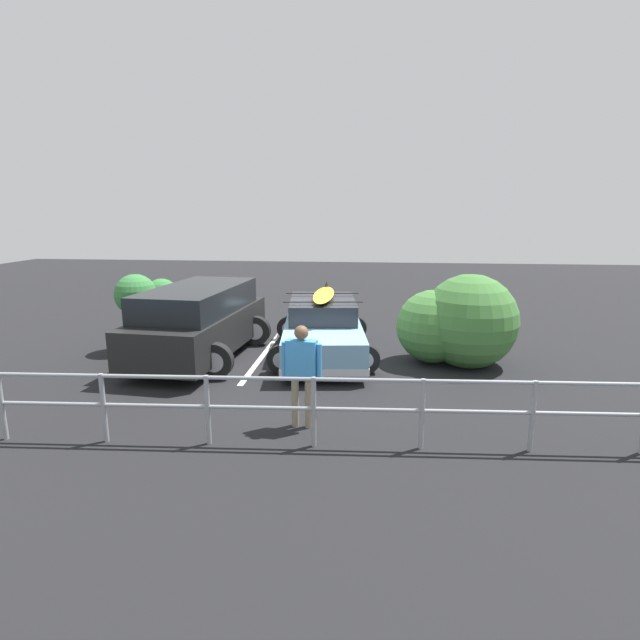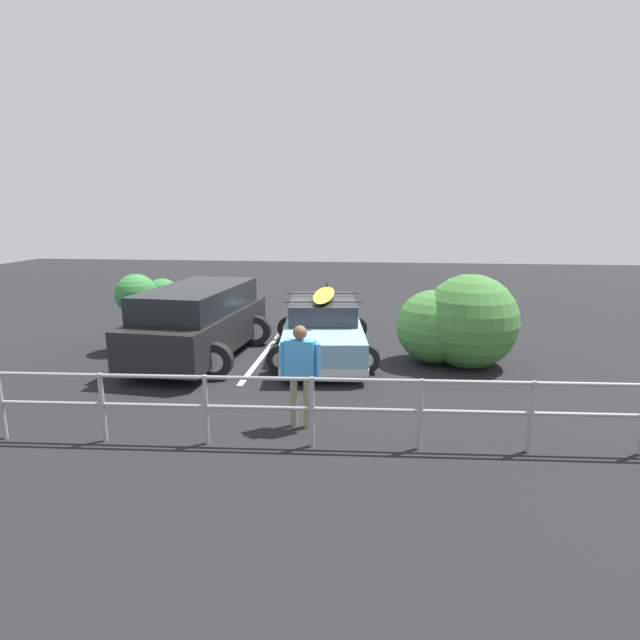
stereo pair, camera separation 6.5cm
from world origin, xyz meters
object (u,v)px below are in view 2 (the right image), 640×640
Objects in this scene: suv_car at (200,321)px; bush_near_left at (457,324)px; sedan_car at (323,328)px; bush_near_right at (153,302)px; person_bystander at (300,367)px.

suv_car is 5.69m from bush_near_left.
sedan_car is 1.81× the size of bush_near_left.
bush_near_right is (4.16, -0.19, 0.51)m from sedan_car.
sedan_car is 4.19m from bush_near_right.
sedan_car is at bearing -167.81° from suv_car.
bush_near_right reaches higher than suv_car.
suv_car is 2.86× the size of person_bystander.
bush_near_left is at bearing -178.82° from suv_car.
sedan_car is at bearing 177.32° from bush_near_right.
bush_near_left reaches higher than person_bystander.
sedan_car is at bearing -88.90° from person_bystander.
suv_car is at bearing -50.84° from person_bystander.
suv_car is 1.79× the size of bush_near_left.
bush_near_right is at bearing -5.36° from bush_near_left.
sedan_car is 3.01m from bush_near_left.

